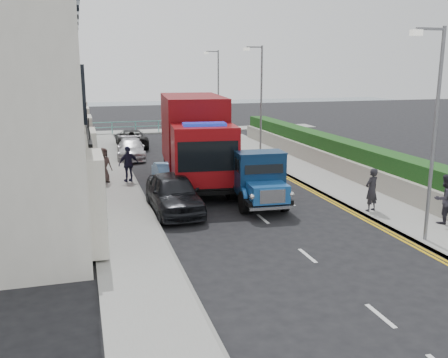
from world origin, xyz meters
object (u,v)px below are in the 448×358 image
parked_car_front (174,193)px  bedford_lorry (259,182)px  lamp_near (432,124)px  red_lorry (195,138)px  lamp_far (217,89)px  lamp_mid (259,96)px  pedestrian_east_near (372,190)px

parked_car_front → bedford_lorry: bearing=-5.5°
lamp_near → red_lorry: (-5.35, 10.54, -1.69)m
lamp_far → red_lorry: bearing=-109.1°
lamp_mid → bedford_lorry: lamp_mid is taller
bedford_lorry → red_lorry: red_lorry is taller
parked_car_front → pedestrian_east_near: pedestrian_east_near is taller
lamp_near → bedford_lorry: lamp_near is taller
red_lorry → lamp_far: bearing=76.7°
lamp_near → lamp_mid: 16.00m
parked_car_front → red_lorry: bearing=65.8°
bedford_lorry → red_lorry: (-1.59, 4.88, 1.23)m
lamp_far → parked_car_front: size_ratio=1.52×
lamp_near → red_lorry: bearing=116.9°
lamp_mid → lamp_far: (0.00, 10.00, 0.00)m
parked_car_front → pedestrian_east_near: (7.54, -2.46, 0.20)m
red_lorry → parked_car_front: size_ratio=1.85×
lamp_mid → red_lorry: lamp_mid is taller
bedford_lorry → lamp_far: bearing=83.2°
red_lorry → parked_car_front: (-1.96, -4.60, -1.52)m
lamp_far → lamp_mid: bearing=-90.0°
lamp_mid → pedestrian_east_near: lamp_mid is taller
lamp_near → lamp_far: bearing=90.0°
pedestrian_east_near → lamp_far: bearing=-108.7°
red_lorry → parked_car_front: bearing=-107.3°
bedford_lorry → pedestrian_east_near: 4.55m
lamp_near → parked_car_front: (-7.31, 5.93, -3.21)m
lamp_mid → lamp_far: 10.00m
lamp_far → bedford_lorry: lamp_far is taller
bedford_lorry → pedestrian_east_near: bedford_lorry is taller
lamp_mid → parked_car_front: size_ratio=1.52×
red_lorry → lamp_mid: bearing=51.4°
lamp_far → parked_car_front: lamp_far is taller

